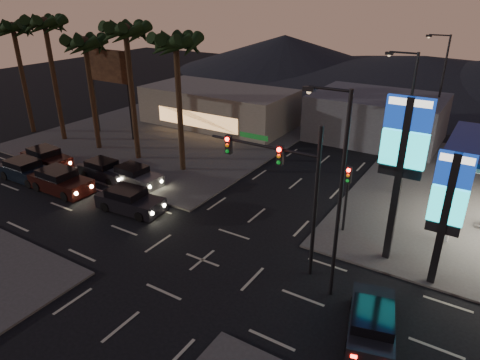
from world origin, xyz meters
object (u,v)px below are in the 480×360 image
Objects in this scene: pylon_sign_short at (448,200)px; car_lane_a_rear at (26,171)px; car_lane_b_rear at (46,158)px; car_lane_b_mid at (104,170)px; pylon_sign_tall at (403,149)px; car_lane_a_front at (130,201)px; suv_station at (372,323)px; car_lane_a_mid at (60,181)px; car_lane_b_front at (135,176)px; traffic_signal_mast at (284,175)px.

pylon_sign_short reaches higher than car_lane_a_rear.
car_lane_b_rear is at bearing -179.39° from pylon_sign_short.
car_lane_b_mid is 6.10m from car_lane_b_rear.
car_lane_b_rear is (-27.75, -1.32, -5.67)m from pylon_sign_tall.
pylon_sign_tall is 27.57m from car_lane_a_rear.
car_lane_a_front is 17.28m from suv_station.
pylon_sign_tall is 1.87× the size of car_lane_a_front.
car_lane_a_mid is 1.04× the size of car_lane_b_rear.
pylon_sign_short is 29.60m from car_lane_a_rear.
car_lane_b_mid is at bearing 178.81° from pylon_sign_short.
car_lane_b_front is 1.02× the size of car_lane_b_mid.
car_lane_b_mid is 23.36m from suv_station.
pylon_sign_tall is 1.12× the size of traffic_signal_mast.
suv_station is at bearing -17.16° from car_lane_b_front.
pylon_sign_short reaches higher than car_lane_a_mid.
pylon_sign_tall is 1.98× the size of car_lane_b_front.
pylon_sign_short is 24.53m from car_lane_b_mid.
traffic_signal_mast is at bearing -0.84° from car_lane_a_front.
traffic_signal_mast is at bearing 0.96° from car_lane_a_rear.
traffic_signal_mast is 18.43m from car_lane_a_mid.
pylon_sign_short reaches higher than car_lane_b_mid.
pylon_sign_short is at bearing 0.61° from car_lane_b_rear.
pylon_sign_tall reaches higher than suv_station.
car_lane_a_rear is (-29.20, -2.88, -3.92)m from pylon_sign_short.
car_lane_a_front is 4.24m from car_lane_b_front.
pylon_sign_tall is 1.76× the size of car_lane_a_mid.
car_lane_a_front is at bearing 2.89° from car_lane_a_rear.
car_lane_b_front is at bearing 130.31° from car_lane_a_front.
car_lane_a_front is at bearing -9.83° from car_lane_b_rear.
pylon_sign_tall reaches higher than car_lane_b_front.
car_lane_a_mid is 5.30m from car_lane_b_front.
car_lane_a_rear is (-4.08, -0.06, -0.03)m from car_lane_a_mid.
car_lane_a_mid is at bearing -173.59° from pylon_sign_short.
car_lane_a_front is 0.98× the size of car_lane_b_rear.
pylon_sign_short is 19.15m from car_lane_a_front.
car_lane_b_mid is at bearing 74.56° from car_lane_a_mid.
traffic_signal_mast is 17.82m from car_lane_b_mid.
car_lane_b_mid is at bearing -172.38° from car_lane_b_front.
suv_station is (19.78, -6.11, 0.00)m from car_lane_b_front.
traffic_signal_mast reaches higher than car_lane_a_front.
traffic_signal_mast is (-4.74, -3.51, -1.17)m from pylon_sign_tall.
pylon_sign_tall is 1.83× the size of car_lane_a_rear.
pylon_sign_short reaches higher than car_lane_b_rear.
car_lane_b_front is (-2.74, 3.23, -0.04)m from car_lane_a_front.
pylon_sign_tall is at bearing 2.73° from car_lane_b_rear.
car_lane_b_mid is 0.91× the size of car_lane_b_rear.
car_lane_a_rear is (-26.70, -3.88, -5.66)m from pylon_sign_tall.
car_lane_a_mid is 1.12× the size of car_lane_b_front.
pylon_sign_tall is at bearing 98.69° from suv_station.
car_lane_a_rear is 27.75m from suv_station.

